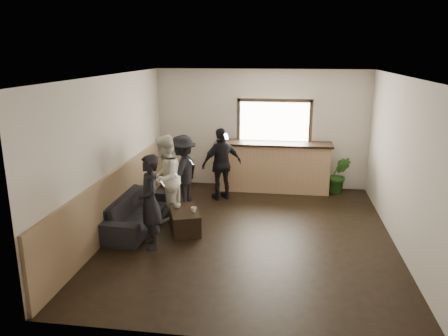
% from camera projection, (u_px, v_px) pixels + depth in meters
% --- Properties ---
extents(ground, '(5.00, 6.00, 0.01)m').
position_uv_depth(ground, '(250.00, 234.00, 7.87)').
color(ground, black).
extents(room_shell, '(5.01, 6.01, 2.80)m').
position_uv_depth(room_shell, '(209.00, 154.00, 7.59)').
color(room_shell, silver).
rests_on(room_shell, ground).
extents(bar_counter, '(2.70, 0.68, 2.13)m').
position_uv_depth(bar_counter, '(273.00, 163.00, 10.24)').
color(bar_counter, tan).
rests_on(bar_counter, ground).
extents(sofa, '(0.88, 2.06, 0.59)m').
position_uv_depth(sofa, '(136.00, 212.00, 8.15)').
color(sofa, black).
rests_on(sofa, ground).
extents(coffee_table, '(0.76, 1.00, 0.39)m').
position_uv_depth(coffee_table, '(185.00, 220.00, 8.00)').
color(coffee_table, black).
rests_on(coffee_table, ground).
extents(cup_a, '(0.17, 0.17, 0.10)m').
position_uv_depth(cup_a, '(177.00, 206.00, 8.04)').
color(cup_a, silver).
rests_on(cup_a, coffee_table).
extents(cup_b, '(0.13, 0.13, 0.09)m').
position_uv_depth(cup_b, '(194.00, 210.00, 7.84)').
color(cup_b, silver).
rests_on(cup_b, coffee_table).
extents(potted_plant, '(0.50, 0.41, 0.88)m').
position_uv_depth(potted_plant, '(339.00, 175.00, 10.04)').
color(potted_plant, '#2D6623').
rests_on(potted_plant, ground).
extents(person_a, '(0.61, 0.69, 1.59)m').
position_uv_depth(person_a, '(150.00, 202.00, 7.18)').
color(person_a, black).
rests_on(person_a, ground).
extents(person_b, '(0.68, 0.85, 1.67)m').
position_uv_depth(person_b, '(165.00, 178.00, 8.36)').
color(person_b, white).
rests_on(person_b, ground).
extents(person_c, '(0.79, 1.11, 1.55)m').
position_uv_depth(person_c, '(183.00, 172.00, 9.03)').
color(person_c, black).
rests_on(person_c, ground).
extents(person_d, '(0.99, 0.85, 1.59)m').
position_uv_depth(person_d, '(222.00, 164.00, 9.56)').
color(person_d, black).
rests_on(person_d, ground).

